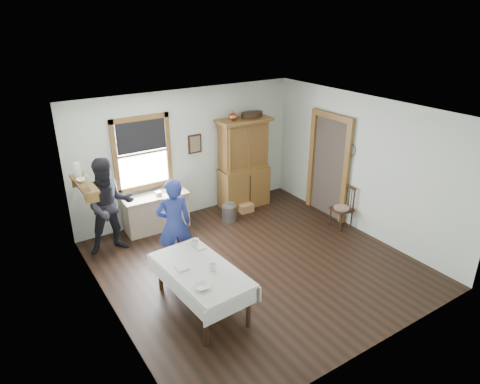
{
  "coord_description": "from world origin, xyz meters",
  "views": [
    {
      "loc": [
        -3.75,
        -5.23,
        4.16
      ],
      "look_at": [
        -0.14,
        0.3,
        1.31
      ],
      "focal_mm": 32.0,
      "sensor_mm": 36.0,
      "label": 1
    }
  ],
  "objects_px": {
    "figure_dark": "(110,209)",
    "work_counter": "(157,212)",
    "dining_table": "(201,288)",
    "spindle_chair": "(342,207)",
    "woman_blue": "(174,228)",
    "pail": "(229,213)",
    "china_hutch": "(244,164)",
    "wicker_basket": "(246,208)"
  },
  "relations": [
    {
      "from": "wicker_basket",
      "to": "woman_blue",
      "type": "bearing_deg",
      "value": -152.85
    },
    {
      "from": "china_hutch",
      "to": "dining_table",
      "type": "height_order",
      "value": "china_hutch"
    },
    {
      "from": "dining_table",
      "to": "pail",
      "type": "distance_m",
      "value": 2.9
    },
    {
      "from": "work_counter",
      "to": "dining_table",
      "type": "height_order",
      "value": "work_counter"
    },
    {
      "from": "china_hutch",
      "to": "figure_dark",
      "type": "xyz_separation_m",
      "value": [
        -3.11,
        -0.33,
        -0.17
      ]
    },
    {
      "from": "work_counter",
      "to": "pail",
      "type": "bearing_deg",
      "value": -16.75
    },
    {
      "from": "wicker_basket",
      "to": "china_hutch",
      "type": "bearing_deg",
      "value": 63.89
    },
    {
      "from": "spindle_chair",
      "to": "pail",
      "type": "xyz_separation_m",
      "value": [
        -1.76,
        1.51,
        -0.28
      ]
    },
    {
      "from": "dining_table",
      "to": "spindle_chair",
      "type": "height_order",
      "value": "spindle_chair"
    },
    {
      "from": "spindle_chair",
      "to": "figure_dark",
      "type": "bearing_deg",
      "value": 160.37
    },
    {
      "from": "figure_dark",
      "to": "spindle_chair",
      "type": "bearing_deg",
      "value": -14.08
    },
    {
      "from": "work_counter",
      "to": "figure_dark",
      "type": "bearing_deg",
      "value": -159.33
    },
    {
      "from": "china_hutch",
      "to": "spindle_chair",
      "type": "height_order",
      "value": "china_hutch"
    },
    {
      "from": "dining_table",
      "to": "wicker_basket",
      "type": "height_order",
      "value": "dining_table"
    },
    {
      "from": "dining_table",
      "to": "woman_blue",
      "type": "relative_size",
      "value": 1.12
    },
    {
      "from": "figure_dark",
      "to": "work_counter",
      "type": "bearing_deg",
      "value": 26.3
    },
    {
      "from": "work_counter",
      "to": "pail",
      "type": "distance_m",
      "value": 1.52
    },
    {
      "from": "woman_blue",
      "to": "figure_dark",
      "type": "height_order",
      "value": "figure_dark"
    },
    {
      "from": "wicker_basket",
      "to": "figure_dark",
      "type": "height_order",
      "value": "figure_dark"
    },
    {
      "from": "woman_blue",
      "to": "dining_table",
      "type": "bearing_deg",
      "value": 95.99
    },
    {
      "from": "dining_table",
      "to": "figure_dark",
      "type": "distance_m",
      "value": 2.47
    },
    {
      "from": "woman_blue",
      "to": "wicker_basket",
      "type": "bearing_deg",
      "value": -139.34
    },
    {
      "from": "work_counter",
      "to": "china_hutch",
      "type": "bearing_deg",
      "value": 1.42
    },
    {
      "from": "work_counter",
      "to": "spindle_chair",
      "type": "height_order",
      "value": "spindle_chair"
    },
    {
      "from": "work_counter",
      "to": "woman_blue",
      "type": "height_order",
      "value": "woman_blue"
    },
    {
      "from": "pail",
      "to": "china_hutch",
      "type": "bearing_deg",
      "value": 34.34
    },
    {
      "from": "pail",
      "to": "woman_blue",
      "type": "height_order",
      "value": "woman_blue"
    },
    {
      "from": "dining_table",
      "to": "wicker_basket",
      "type": "distance_m",
      "value": 3.37
    },
    {
      "from": "china_hutch",
      "to": "woman_blue",
      "type": "xyz_separation_m",
      "value": [
        -2.38,
        -1.46,
        -0.25
      ]
    },
    {
      "from": "china_hutch",
      "to": "pail",
      "type": "height_order",
      "value": "china_hutch"
    },
    {
      "from": "dining_table",
      "to": "pail",
      "type": "xyz_separation_m",
      "value": [
        1.86,
        2.22,
        -0.17
      ]
    },
    {
      "from": "china_hutch",
      "to": "wicker_basket",
      "type": "height_order",
      "value": "china_hutch"
    },
    {
      "from": "china_hutch",
      "to": "dining_table",
      "type": "xyz_separation_m",
      "value": [
        -2.54,
        -2.68,
        -0.66
      ]
    },
    {
      "from": "wicker_basket",
      "to": "woman_blue",
      "type": "xyz_separation_m",
      "value": [
        -2.22,
        -1.14,
        0.67
      ]
    },
    {
      "from": "china_hutch",
      "to": "wicker_basket",
      "type": "bearing_deg",
      "value": -113.94
    },
    {
      "from": "work_counter",
      "to": "figure_dark",
      "type": "relative_size",
      "value": 0.78
    },
    {
      "from": "china_hutch",
      "to": "figure_dark",
      "type": "height_order",
      "value": "china_hutch"
    },
    {
      "from": "wicker_basket",
      "to": "figure_dark",
      "type": "xyz_separation_m",
      "value": [
        -2.95,
        -0.01,
        0.74
      ]
    },
    {
      "from": "work_counter",
      "to": "wicker_basket",
      "type": "relative_size",
      "value": 4.26
    },
    {
      "from": "china_hutch",
      "to": "figure_dark",
      "type": "relative_size",
      "value": 1.21
    },
    {
      "from": "woman_blue",
      "to": "spindle_chair",
      "type": "bearing_deg",
      "value": -174.98
    },
    {
      "from": "dining_table",
      "to": "spindle_chair",
      "type": "distance_m",
      "value": 3.69
    }
  ]
}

